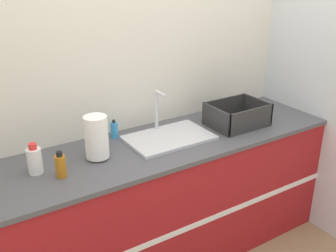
% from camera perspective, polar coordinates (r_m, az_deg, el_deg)
% --- Properties ---
extents(wall_back, '(4.86, 0.06, 2.60)m').
position_cam_1_polar(wall_back, '(2.70, -4.87, 7.90)').
color(wall_back, beige).
rests_on(wall_back, ground_plane).
extents(wall_right, '(0.06, 2.64, 2.60)m').
position_cam_1_polar(wall_right, '(3.23, 18.74, 9.24)').
color(wall_right, silver).
rests_on(wall_right, ground_plane).
extents(counter_cabinet, '(2.48, 0.66, 0.91)m').
position_cam_1_polar(counter_cabinet, '(2.77, -0.83, -10.88)').
color(counter_cabinet, maroon).
rests_on(counter_cabinet, ground_plane).
extents(sink, '(0.55, 0.36, 0.30)m').
position_cam_1_polar(sink, '(2.59, 0.07, -1.46)').
color(sink, silver).
rests_on(sink, counter_cabinet).
extents(paper_towel_roll, '(0.14, 0.14, 0.27)m').
position_cam_1_polar(paper_towel_roll, '(2.33, -10.34, -1.64)').
color(paper_towel_roll, '#4C4C51').
rests_on(paper_towel_roll, counter_cabinet).
extents(dish_rack, '(0.40, 0.30, 0.16)m').
position_cam_1_polar(dish_rack, '(2.84, 9.96, 1.27)').
color(dish_rack, '#2D2D2D').
rests_on(dish_rack, counter_cabinet).
extents(bottle_amber, '(0.06, 0.06, 0.15)m').
position_cam_1_polar(bottle_amber, '(2.20, -15.32, -5.57)').
color(bottle_amber, '#B26B19').
rests_on(bottle_amber, counter_cabinet).
extents(bottle_white_spray, '(0.08, 0.08, 0.18)m').
position_cam_1_polar(bottle_white_spray, '(2.28, -18.79, -4.71)').
color(bottle_white_spray, white).
rests_on(bottle_white_spray, counter_cabinet).
extents(soap_dispenser, '(0.05, 0.05, 0.13)m').
position_cam_1_polar(soap_dispenser, '(2.62, -7.80, -0.57)').
color(soap_dispenser, '#338CCC').
rests_on(soap_dispenser, counter_cabinet).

